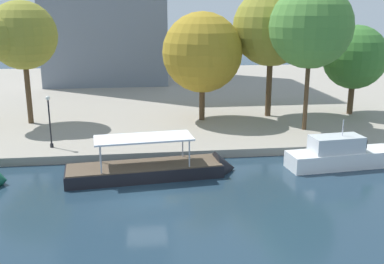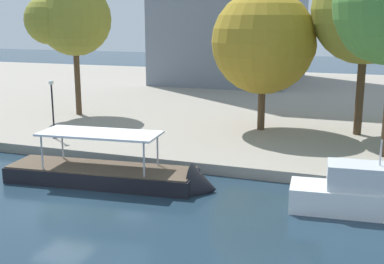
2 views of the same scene
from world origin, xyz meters
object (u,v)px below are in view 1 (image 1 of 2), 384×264
object	(u,v)px
tree_0	(206,53)
tree_4	(269,25)
mooring_bollard_0	(351,139)
motor_yacht_2	(348,158)
tour_boat_1	(158,172)
tree_2	(309,29)
tree_3	(18,35)
lamp_post	(49,118)
tree_1	(354,57)

from	to	relation	value
tree_0	tree_4	world-z (taller)	tree_4
tree_0	mooring_bollard_0	bearing A→B (deg)	-42.70
motor_yacht_2	tour_boat_1	bearing A→B (deg)	175.94
tour_boat_1	tree_2	bearing A→B (deg)	26.68
tree_3	tree_4	world-z (taller)	tree_4
tree_0	motor_yacht_2	bearing A→B (deg)	-56.35
mooring_bollard_0	tree_2	world-z (taller)	tree_2
tour_boat_1	lamp_post	xyz separation A→B (m)	(-8.20, 5.79, 2.77)
mooring_bollard_0	tree_2	xyz separation A→B (m)	(-2.28, 5.02, 8.61)
tour_boat_1	lamp_post	distance (m)	10.41
tree_0	tree_3	size ratio (longest dim) A/B	0.91
tour_boat_1	tree_1	distance (m)	26.27
tree_1	tree_4	distance (m)	9.54
mooring_bollard_0	tree_3	size ratio (longest dim) A/B	0.06
motor_yacht_2	tree_2	bearing A→B (deg)	87.34
tree_3	lamp_post	bearing A→B (deg)	-65.65
motor_yacht_2	tree_1	bearing A→B (deg)	58.40
motor_yacht_2	tree_1	size ratio (longest dim) A/B	1.04
motor_yacht_2	mooring_bollard_0	world-z (taller)	motor_yacht_2
tree_4	tree_2	bearing A→B (deg)	-75.49
lamp_post	tree_1	distance (m)	30.68
tour_boat_1	mooring_bollard_0	bearing A→B (deg)	7.27
tour_boat_1	lamp_post	size ratio (longest dim) A/B	2.90
lamp_post	tree_1	size ratio (longest dim) A/B	0.45
motor_yacht_2	tree_0	size ratio (longest dim) A/B	0.91
lamp_post	tree_1	bearing A→B (deg)	16.43
lamp_post	tree_0	world-z (taller)	tree_0
motor_yacht_2	lamp_post	size ratio (longest dim) A/B	2.28
lamp_post	tree_0	xyz separation A→B (m)	(13.60, 7.67, 4.18)
lamp_post	tree_2	bearing A→B (deg)	7.55
mooring_bollard_0	tree_1	xyz separation A→B (m)	(5.03, 10.73, 5.61)
motor_yacht_2	tree_2	size ratio (longest dim) A/B	0.74
mooring_bollard_0	tree_2	size ratio (longest dim) A/B	0.05
tour_boat_1	tree_3	bearing A→B (deg)	124.64
tour_boat_1	tree_0	xyz separation A→B (m)	(5.40, 13.47, 6.95)
motor_yacht_2	tree_0	distance (m)	17.09
motor_yacht_2	tree_3	size ratio (longest dim) A/B	0.83
tree_2	tree_4	size ratio (longest dim) A/B	1.00
tree_2	tree_3	bearing A→B (deg)	168.21
mooring_bollard_0	tree_0	distance (m)	15.72
tree_3	tree_2	bearing A→B (deg)	-11.79
tree_2	tree_4	distance (m)	6.58
tree_2	tree_3	xyz separation A→B (m)	(-25.66, 5.35, -0.62)
tree_0	tree_2	distance (m)	9.88
tree_0	tree_4	size ratio (longest dim) A/B	0.82
motor_yacht_2	tree_3	world-z (taller)	tree_3
tree_2	motor_yacht_2	bearing A→B (deg)	-87.18
lamp_post	tree_0	distance (m)	16.16
tree_4	tree_1	bearing A→B (deg)	-4.19
mooring_bollard_0	tree_1	world-z (taller)	tree_1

